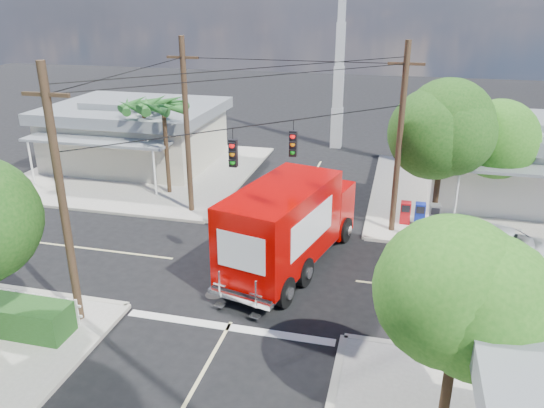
% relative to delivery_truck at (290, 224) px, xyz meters
% --- Properties ---
extents(ground, '(120.00, 120.00, 0.00)m').
position_rel_delivery_truck_xyz_m(ground, '(-1.10, -0.67, -1.92)').
color(ground, black).
rests_on(ground, ground).
extents(sidewalk_ne, '(14.12, 14.12, 0.14)m').
position_rel_delivery_truck_xyz_m(sidewalk_ne, '(9.78, 10.21, -1.85)').
color(sidewalk_ne, gray).
rests_on(sidewalk_ne, ground).
extents(sidewalk_nw, '(14.12, 14.12, 0.14)m').
position_rel_delivery_truck_xyz_m(sidewalk_nw, '(-11.98, 10.21, -1.85)').
color(sidewalk_nw, gray).
rests_on(sidewalk_nw, ground).
extents(road_markings, '(32.00, 32.00, 0.01)m').
position_rel_delivery_truck_xyz_m(road_markings, '(-1.10, -2.14, -1.91)').
color(road_markings, beige).
rests_on(road_markings, ground).
extents(building_ne, '(11.80, 10.20, 4.50)m').
position_rel_delivery_truck_xyz_m(building_ne, '(11.40, 11.29, 0.40)').
color(building_ne, silver).
rests_on(building_ne, sidewalk_ne).
extents(building_nw, '(10.80, 10.20, 4.30)m').
position_rel_delivery_truck_xyz_m(building_nw, '(-13.10, 11.79, 0.30)').
color(building_nw, beige).
rests_on(building_nw, sidewalk_nw).
extents(radio_tower, '(0.80, 0.80, 17.00)m').
position_rel_delivery_truck_xyz_m(radio_tower, '(-0.60, 19.33, 3.72)').
color(radio_tower, silver).
rests_on(radio_tower, ground).
extents(tree_ne_front, '(4.21, 4.14, 6.66)m').
position_rel_delivery_truck_xyz_m(tree_ne_front, '(6.11, 6.09, 2.85)').
color(tree_ne_front, '#422D1C').
rests_on(tree_ne_front, sidewalk_ne).
extents(tree_ne_back, '(3.77, 3.66, 5.82)m').
position_rel_delivery_truck_xyz_m(tree_ne_back, '(8.71, 8.29, 2.27)').
color(tree_ne_back, '#422D1C').
rests_on(tree_ne_back, sidewalk_ne).
extents(tree_se, '(3.67, 3.54, 5.62)m').
position_rel_delivery_truck_xyz_m(tree_se, '(5.91, -7.91, 2.12)').
color(tree_se, '#422D1C').
rests_on(tree_se, sidewalk_se).
extents(palm_nw_front, '(3.01, 3.08, 5.59)m').
position_rel_delivery_truck_xyz_m(palm_nw_front, '(-8.60, 6.83, 3.12)').
color(palm_nw_front, '#422D1C').
rests_on(palm_nw_front, sidewalk_nw).
extents(palm_nw_back, '(3.01, 3.08, 5.19)m').
position_rel_delivery_truck_xyz_m(palm_nw_back, '(-10.60, 8.33, 2.75)').
color(palm_nw_back, '#422D1C').
rests_on(palm_nw_back, sidewalk_nw).
extents(utility_poles, '(12.00, 10.68, 9.00)m').
position_rel_delivery_truck_xyz_m(utility_poles, '(-2.68, 0.93, 2.76)').
color(utility_poles, '#473321').
rests_on(utility_poles, ground).
extents(picket_fence, '(5.94, 0.06, 1.00)m').
position_rel_delivery_truck_xyz_m(picket_fence, '(-8.90, -6.27, -1.24)').
color(picket_fence, silver).
rests_on(picket_fence, sidewalk_sw).
extents(vending_boxes, '(1.90, 0.50, 1.10)m').
position_rel_delivery_truck_xyz_m(vending_boxes, '(5.40, 5.53, -1.23)').
color(vending_boxes, red).
rests_on(vending_boxes, sidewalk_ne).
extents(delivery_truck, '(4.55, 9.08, 3.78)m').
position_rel_delivery_truck_xyz_m(delivery_truck, '(0.00, 0.00, 0.00)').
color(delivery_truck, black).
rests_on(delivery_truck, ground).
extents(parked_car, '(6.07, 3.86, 1.56)m').
position_rel_delivery_truck_xyz_m(parked_car, '(8.89, 2.34, -1.14)').
color(parked_car, silver).
rests_on(parked_car, ground).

